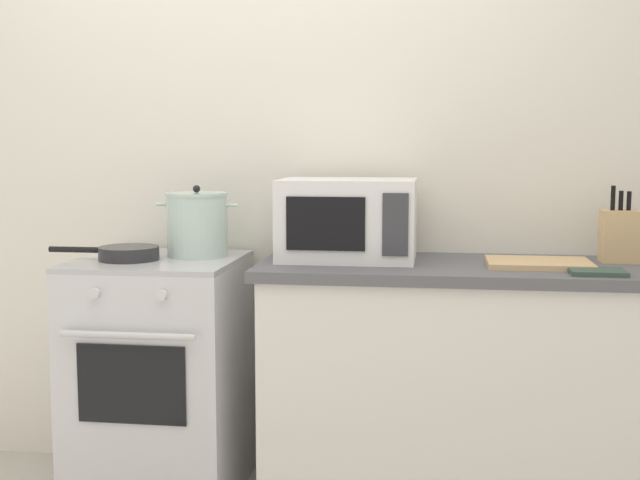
% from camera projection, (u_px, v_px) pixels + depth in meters
% --- Properties ---
extents(back_wall, '(4.40, 0.10, 2.50)m').
position_uv_depth(back_wall, '(341.00, 169.00, 3.33)').
color(back_wall, silver).
rests_on(back_wall, ground_plane).
extents(lower_cabinet_right, '(1.64, 0.56, 0.88)m').
position_uv_depth(lower_cabinet_right, '(492.00, 394.00, 2.99)').
color(lower_cabinet_right, white).
rests_on(lower_cabinet_right, ground_plane).
extents(countertop_right, '(1.70, 0.60, 0.04)m').
position_uv_depth(countertop_right, '(495.00, 270.00, 2.94)').
color(countertop_right, '#59595E').
rests_on(countertop_right, lower_cabinet_right).
extents(stove, '(0.60, 0.64, 0.92)m').
position_uv_depth(stove, '(161.00, 377.00, 3.14)').
color(stove, silver).
rests_on(stove, ground_plane).
extents(stock_pot, '(0.32, 0.24, 0.27)m').
position_uv_depth(stock_pot, '(197.00, 224.00, 3.14)').
color(stock_pot, silver).
rests_on(stock_pot, stove).
extents(frying_pan, '(0.42, 0.22, 0.05)m').
position_uv_depth(frying_pan, '(127.00, 253.00, 3.05)').
color(frying_pan, '#28282B').
rests_on(frying_pan, stove).
extents(microwave, '(0.50, 0.37, 0.30)m').
position_uv_depth(microwave, '(348.00, 219.00, 3.05)').
color(microwave, white).
rests_on(microwave, countertop_right).
extents(cutting_board, '(0.36, 0.26, 0.02)m').
position_uv_depth(cutting_board, '(539.00, 263.00, 2.90)').
color(cutting_board, tan).
rests_on(cutting_board, countertop_right).
extents(knife_block, '(0.13, 0.10, 0.28)m').
position_uv_depth(knife_block, '(619.00, 235.00, 2.98)').
color(knife_block, tan).
rests_on(knife_block, countertop_right).
extents(oven_mitt, '(0.18, 0.14, 0.02)m').
position_uv_depth(oven_mitt, '(597.00, 272.00, 2.72)').
color(oven_mitt, '#384C42').
rests_on(oven_mitt, countertop_right).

